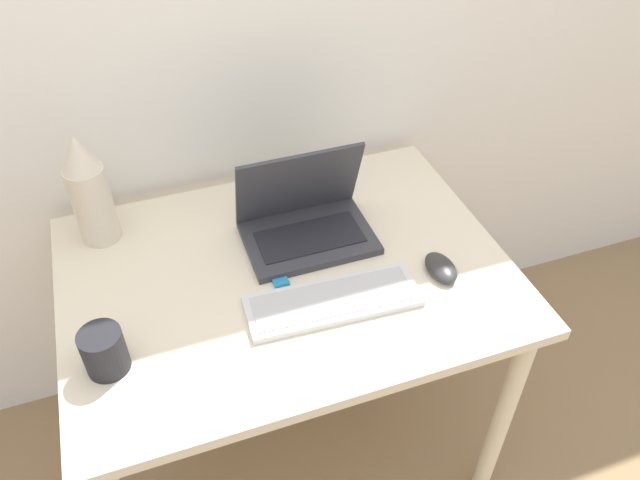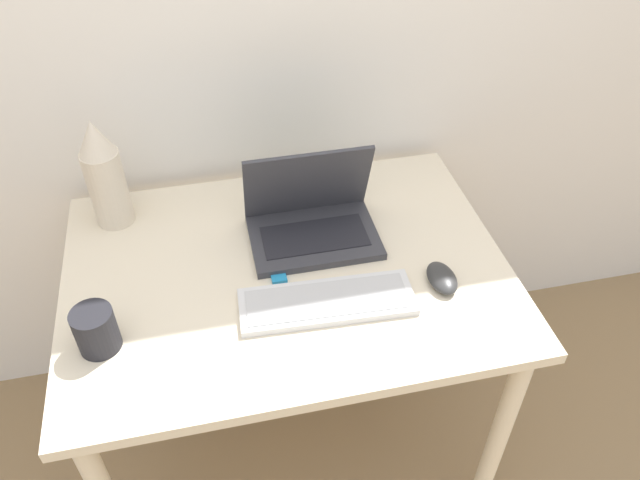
{
  "view_description": "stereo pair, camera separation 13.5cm",
  "coord_description": "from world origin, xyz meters",
  "px_view_note": "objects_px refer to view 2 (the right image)",
  "views": [
    {
      "loc": [
        -0.29,
        -0.67,
        1.85
      ],
      "look_at": [
        0.08,
        0.37,
        0.87
      ],
      "focal_mm": 35.0,
      "sensor_mm": 36.0,
      "label": 1
    },
    {
      "loc": [
        -0.16,
        -0.71,
        1.85
      ],
      "look_at": [
        0.08,
        0.37,
        0.87
      ],
      "focal_mm": 35.0,
      "sensor_mm": 36.0,
      "label": 2
    }
  ],
  "objects_px": {
    "laptop": "(311,218)",
    "mouse": "(442,278)",
    "mug": "(96,330)",
    "vase": "(104,174)",
    "keyboard": "(327,302)",
    "mp3_player": "(278,273)"
  },
  "relations": [
    {
      "from": "laptop",
      "to": "mouse",
      "type": "distance_m",
      "value": 0.37
    },
    {
      "from": "keyboard",
      "to": "mp3_player",
      "type": "distance_m",
      "value": 0.16
    },
    {
      "from": "vase",
      "to": "keyboard",
      "type": "bearing_deg",
      "value": -41.27
    },
    {
      "from": "mouse",
      "to": "mp3_player",
      "type": "height_order",
      "value": "mouse"
    },
    {
      "from": "keyboard",
      "to": "mug",
      "type": "relative_size",
      "value": 3.95
    },
    {
      "from": "mouse",
      "to": "mug",
      "type": "distance_m",
      "value": 0.8
    },
    {
      "from": "keyboard",
      "to": "vase",
      "type": "bearing_deg",
      "value": 138.73
    },
    {
      "from": "mp3_player",
      "to": "laptop",
      "type": "bearing_deg",
      "value": 50.0
    },
    {
      "from": "vase",
      "to": "mug",
      "type": "relative_size",
      "value": 2.92
    },
    {
      "from": "laptop",
      "to": "mug",
      "type": "xyz_separation_m",
      "value": [
        -0.53,
        -0.27,
        0.0
      ]
    },
    {
      "from": "laptop",
      "to": "vase",
      "type": "xyz_separation_m",
      "value": [
        -0.5,
        0.17,
        0.1
      ]
    },
    {
      "from": "laptop",
      "to": "keyboard",
      "type": "bearing_deg",
      "value": -93.9
    },
    {
      "from": "keyboard",
      "to": "mp3_player",
      "type": "bearing_deg",
      "value": 127.79
    },
    {
      "from": "laptop",
      "to": "keyboard",
      "type": "relative_size",
      "value": 0.79
    },
    {
      "from": "laptop",
      "to": "keyboard",
      "type": "xyz_separation_m",
      "value": [
        -0.02,
        -0.26,
        -0.04
      ]
    },
    {
      "from": "laptop",
      "to": "mouse",
      "type": "bearing_deg",
      "value": -42.63
    },
    {
      "from": "keyboard",
      "to": "mug",
      "type": "xyz_separation_m",
      "value": [
        -0.51,
        -0.01,
        0.04
      ]
    },
    {
      "from": "laptop",
      "to": "mp3_player",
      "type": "height_order",
      "value": "laptop"
    },
    {
      "from": "mouse",
      "to": "mug",
      "type": "xyz_separation_m",
      "value": [
        -0.79,
        -0.02,
        0.04
      ]
    },
    {
      "from": "vase",
      "to": "mp3_player",
      "type": "relative_size",
      "value": 4.64
    },
    {
      "from": "mouse",
      "to": "mp3_player",
      "type": "bearing_deg",
      "value": 163.59
    },
    {
      "from": "vase",
      "to": "mug",
      "type": "height_order",
      "value": "vase"
    }
  ]
}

